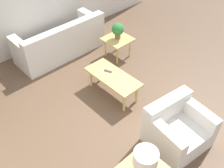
% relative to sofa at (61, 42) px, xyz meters
% --- Properties ---
extents(ground_plane, '(14.00, 14.00, 0.00)m').
position_rel_sofa_xyz_m(ground_plane, '(-2.31, -0.05, -0.33)').
color(ground_plane, brown).
extents(sofa, '(0.81, 2.10, 0.85)m').
position_rel_sofa_xyz_m(sofa, '(0.00, 0.00, 0.00)').
color(sofa, silver).
rests_on(sofa, ground_plane).
extents(armchair, '(0.93, 1.00, 0.77)m').
position_rel_sofa_xyz_m(armchair, '(-3.38, 0.10, -0.02)').
color(armchair, silver).
rests_on(armchair, ground_plane).
extents(coffee_table, '(1.14, 0.51, 0.46)m').
position_rel_sofa_xyz_m(coffee_table, '(-1.84, 0.06, 0.08)').
color(coffee_table, tan).
rests_on(coffee_table, ground_plane).
extents(side_table_plant, '(0.59, 0.59, 0.48)m').
position_rel_sofa_xyz_m(side_table_plant, '(-0.96, -0.91, 0.09)').
color(side_table_plant, tan).
rests_on(side_table_plant, ground_plane).
extents(potted_plant, '(0.28, 0.28, 0.38)m').
position_rel_sofa_xyz_m(potted_plant, '(-0.96, -0.91, 0.38)').
color(potted_plant, brown).
rests_on(potted_plant, side_table_plant).
extents(table_lamp, '(0.33, 0.33, 0.40)m').
position_rel_sofa_xyz_m(table_lamp, '(-3.57, 1.13, 0.43)').
color(table_lamp, '#997F4C').
rests_on(table_lamp, side_table_lamp).
extents(remote_control, '(0.16, 0.10, 0.02)m').
position_rel_sofa_xyz_m(remote_control, '(-1.67, 0.03, 0.14)').
color(remote_control, '#4C4C51').
rests_on(remote_control, coffee_table).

